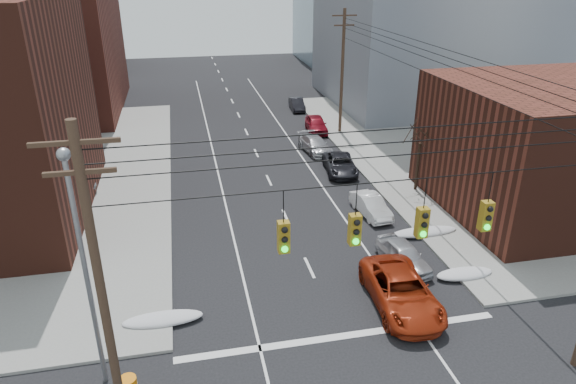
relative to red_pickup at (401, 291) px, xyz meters
name	(u,v)px	position (x,y,z in m)	size (l,w,h in m)	color
sidewalk_ne	(564,142)	(23.70, 19.00, -0.72)	(40.00, 40.00, 0.15)	gray
building_brick_far	(32,27)	(-29.30, 66.00, 5.21)	(22.00, 18.00, 12.00)	#471F15
building_storefront	(574,147)	(14.70, 8.00, 3.21)	(16.00, 12.00, 8.00)	#471F15
utility_pole_left	(102,296)	(-11.80, -5.00, 4.99)	(2.20, 0.28, 11.00)	#473323
utility_pole_far	(342,70)	(5.20, 26.00, 4.99)	(2.20, 0.28, 11.00)	#473323
traffic_signals	(389,224)	(-3.20, -5.03, 6.38)	(17.00, 0.42, 2.02)	black
street_light	(82,254)	(-12.80, -2.00, 4.75)	(0.44, 0.44, 9.32)	gray
bare_tree	(418,160)	(6.29, 12.00, 1.53)	(2.09, 2.20, 4.93)	black
snow_nw	(163,319)	(-10.70, 1.00, -0.58)	(3.50, 1.08, 0.42)	silver
snow_ne	(464,274)	(4.10, 1.50, -0.58)	(3.00, 1.08, 0.42)	silver
snow_east_far	(424,232)	(4.10, 6.00, -0.58)	(4.00, 1.08, 0.42)	silver
red_pickup	(401,291)	(0.00, 0.00, 0.00)	(2.62, 5.69, 1.58)	maroon
parked_car_a	(404,255)	(1.50, 3.13, -0.13)	(1.55, 3.86, 1.32)	#BBBBC0
parked_car_b	(371,206)	(1.97, 9.18, -0.16)	(1.33, 3.80, 1.25)	white
parked_car_c	(340,164)	(2.23, 16.38, -0.14)	(2.17, 4.71, 1.31)	black
parked_car_d	(315,145)	(1.55, 21.25, -0.15)	(1.81, 4.44, 1.29)	#AEAEB3
parked_car_e	(316,124)	(3.10, 26.68, -0.05)	(1.75, 4.36, 1.48)	maroon
parked_car_f	(297,104)	(3.10, 34.70, -0.17)	(1.31, 3.77, 1.24)	black
lot_car_a	(49,206)	(-17.58, 12.92, 0.03)	(1.41, 4.05, 1.33)	silver
lot_car_b	(58,186)	(-17.63, 15.97, 0.03)	(2.24, 4.85, 1.35)	#A9AAAE
lot_car_c	(0,222)	(-19.90, 11.13, 0.05)	(1.93, 4.75, 1.38)	black
lot_car_d	(30,174)	(-20.05, 18.92, 0.00)	(1.52, 3.78, 1.29)	silver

